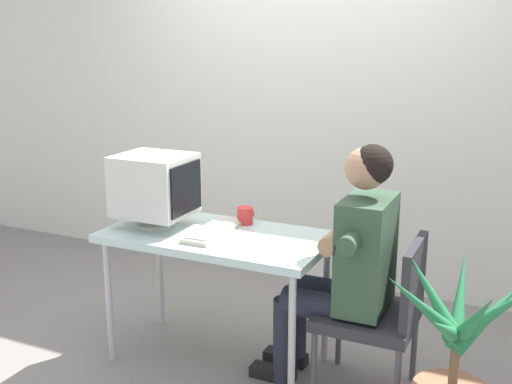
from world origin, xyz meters
name	(u,v)px	position (x,y,z in m)	size (l,w,h in m)	color
ground_plane	(218,360)	(0.00, 0.00, 0.00)	(12.00, 12.00, 0.00)	gray
wall_back	(352,75)	(0.30, 1.40, 1.50)	(8.00, 0.10, 3.00)	silver
desk	(216,244)	(0.00, 0.00, 0.68)	(1.19, 0.62, 0.74)	#B7B7BC
crt_monitor	(155,186)	(-0.35, -0.03, 0.97)	(0.40, 0.34, 0.40)	silver
keyboard	(215,230)	(-0.01, 0.00, 0.76)	(0.16, 0.46, 0.03)	beige
office_chair	(381,308)	(0.89, 0.04, 0.47)	(0.47, 0.47, 0.83)	#4C4C51
person_seated	(347,260)	(0.71, 0.04, 0.69)	(0.68, 0.59, 1.27)	#334C38
potted_plant	(453,380)	(1.27, -0.25, 0.34)	(0.63, 0.69, 0.87)	#9E6647
desk_mug	(245,215)	(0.06, 0.22, 0.79)	(0.09, 0.10, 0.10)	red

